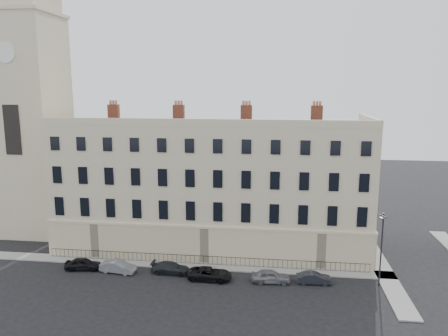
{
  "coord_description": "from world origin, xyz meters",
  "views": [
    {
      "loc": [
        1.86,
        -38.69,
        19.09
      ],
      "look_at": [
        -4.36,
        10.0,
        9.93
      ],
      "focal_mm": 35.0,
      "sensor_mm": 36.0,
      "label": 1
    }
  ],
  "objects_px": {
    "car_f": "(314,278)",
    "streetlamp": "(381,246)",
    "car_a": "(83,264)",
    "car_c": "(171,268)",
    "car_b": "(118,267)",
    "car_e": "(271,276)",
    "car_d": "(210,274)"
  },
  "relations": [
    {
      "from": "car_e",
      "to": "streetlamp",
      "type": "distance_m",
      "value": 11.0
    },
    {
      "from": "car_a",
      "to": "car_b",
      "type": "height_order",
      "value": "car_a"
    },
    {
      "from": "car_d",
      "to": "car_e",
      "type": "height_order",
      "value": "car_e"
    },
    {
      "from": "car_a",
      "to": "car_c",
      "type": "relative_size",
      "value": 0.92
    },
    {
      "from": "car_a",
      "to": "streetlamp",
      "type": "relative_size",
      "value": 0.51
    },
    {
      "from": "car_f",
      "to": "streetlamp",
      "type": "bearing_deg",
      "value": -91.14
    },
    {
      "from": "car_b",
      "to": "car_e",
      "type": "relative_size",
      "value": 1.0
    },
    {
      "from": "car_c",
      "to": "car_d",
      "type": "xyz_separation_m",
      "value": [
        4.26,
        -0.97,
        0.03
      ]
    },
    {
      "from": "car_a",
      "to": "car_f",
      "type": "distance_m",
      "value": 24.03
    },
    {
      "from": "car_e",
      "to": "car_c",
      "type": "bearing_deg",
      "value": 81.46
    },
    {
      "from": "streetlamp",
      "to": "car_b",
      "type": "bearing_deg",
      "value": 158.43
    },
    {
      "from": "car_d",
      "to": "car_a",
      "type": "bearing_deg",
      "value": 89.36
    },
    {
      "from": "car_c",
      "to": "car_d",
      "type": "height_order",
      "value": "car_d"
    },
    {
      "from": "streetlamp",
      "to": "car_d",
      "type": "bearing_deg",
      "value": 160.3
    },
    {
      "from": "car_b",
      "to": "car_e",
      "type": "distance_m",
      "value": 15.85
    },
    {
      "from": "car_c",
      "to": "car_f",
      "type": "distance_m",
      "value": 14.58
    },
    {
      "from": "car_c",
      "to": "car_f",
      "type": "bearing_deg",
      "value": -89.74
    },
    {
      "from": "car_b",
      "to": "car_e",
      "type": "bearing_deg",
      "value": -83.87
    },
    {
      "from": "car_d",
      "to": "car_f",
      "type": "bearing_deg",
      "value": -85.36
    },
    {
      "from": "car_d",
      "to": "streetlamp",
      "type": "bearing_deg",
      "value": -85.5
    },
    {
      "from": "car_a",
      "to": "car_c",
      "type": "xyz_separation_m",
      "value": [
        9.45,
        0.27,
        -0.05
      ]
    },
    {
      "from": "streetlamp",
      "to": "car_c",
      "type": "bearing_deg",
      "value": 157.18
    },
    {
      "from": "car_e",
      "to": "car_f",
      "type": "relative_size",
      "value": 1.11
    },
    {
      "from": "car_b",
      "to": "streetlamp",
      "type": "relative_size",
      "value": 0.52
    },
    {
      "from": "car_b",
      "to": "streetlamp",
      "type": "bearing_deg",
      "value": -82.17
    },
    {
      "from": "car_e",
      "to": "car_f",
      "type": "xyz_separation_m",
      "value": [
        4.23,
        0.32,
        -0.08
      ]
    },
    {
      "from": "car_b",
      "to": "car_d",
      "type": "relative_size",
      "value": 0.86
    },
    {
      "from": "car_f",
      "to": "car_b",
      "type": "bearing_deg",
      "value": 86.7
    },
    {
      "from": "car_e",
      "to": "car_f",
      "type": "bearing_deg",
      "value": -89.5
    },
    {
      "from": "car_d",
      "to": "car_e",
      "type": "bearing_deg",
      "value": -86.7
    },
    {
      "from": "car_c",
      "to": "car_f",
      "type": "relative_size",
      "value": 1.18
    },
    {
      "from": "car_c",
      "to": "streetlamp",
      "type": "height_order",
      "value": "streetlamp"
    }
  ]
}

